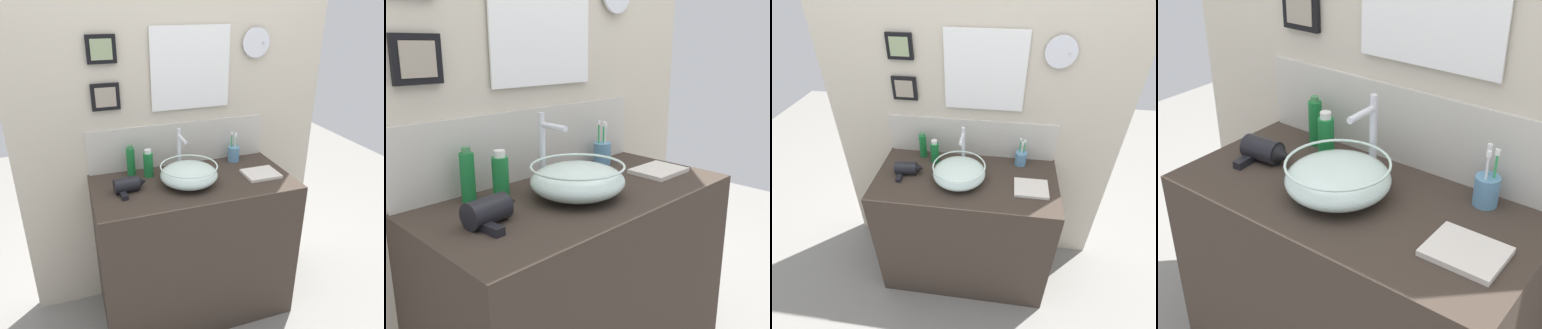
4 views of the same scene
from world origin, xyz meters
The scene contains 9 objects.
vanity_counter centered at (0.00, 0.00, 0.43)m, with size 1.08×0.53×0.85m, color #382D26.
back_panel centered at (0.00, 0.29, 1.26)m, with size 1.83×0.10×2.52m.
glass_bowl_sink centered at (-0.04, -0.02, 0.91)m, with size 0.30×0.30×0.11m.
faucet centered at (-0.04, 0.13, 1.00)m, with size 0.02×0.13×0.26m.
hair_drier centered at (-0.35, 0.00, 0.89)m, with size 0.17×0.14×0.08m.
toothbrush_cup centered at (0.32, 0.19, 0.90)m, with size 0.07×0.07×0.18m.
soap_dispenser centered at (-0.22, 0.14, 0.93)m, with size 0.05×0.05×0.16m.
spray_bottle centered at (-0.30, 0.19, 0.94)m, with size 0.05×0.05×0.17m.
hand_towel centered at (0.38, -0.05, 0.86)m, with size 0.19×0.16×0.02m, color silver.
Camera 4 is at (0.78, -1.05, 1.67)m, focal length 50.00 mm.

